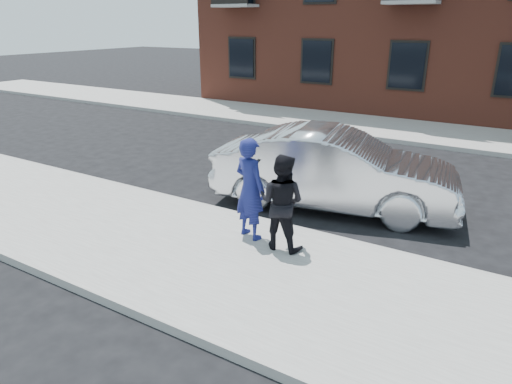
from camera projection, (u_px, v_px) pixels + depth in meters
The scene contains 8 objects.
ground at pixel (203, 253), 8.02m from camera, with size 100.00×100.00×0.00m, color black.
near_sidewalk at pixel (194, 255), 7.80m from camera, with size 50.00×3.50×0.15m, color gray.
near_curb at pixel (249, 219), 9.24m from camera, with size 50.00×0.10×0.15m, color #999691.
far_sidewalk at pixel (386, 128), 17.01m from camera, with size 50.00×3.50×0.15m, color gray.
far_curb at pixel (371, 138), 15.57m from camera, with size 50.00×0.10×0.15m, color #999691.
silver_sedan at pixel (334, 170), 9.75m from camera, with size 1.79×5.14×1.69m, color silver.
man_hoodie at pixel (250, 189), 8.00m from camera, with size 0.77×0.61×1.84m.
man_peacoat at pixel (282, 202), 7.64m from camera, with size 0.84×0.67×1.67m.
Camera 1 is at (4.48, -5.62, 3.84)m, focal length 32.00 mm.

